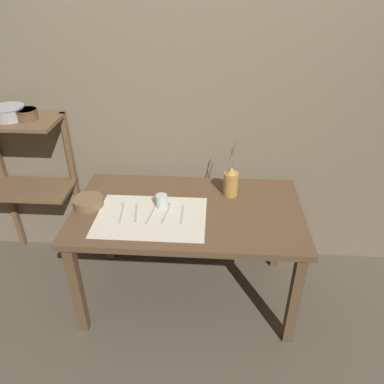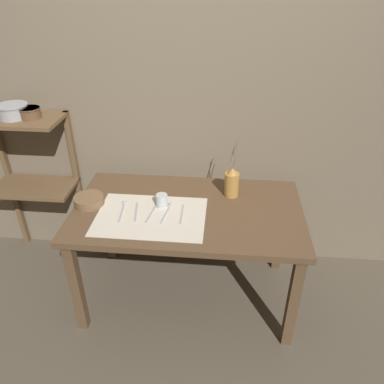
# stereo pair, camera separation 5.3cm
# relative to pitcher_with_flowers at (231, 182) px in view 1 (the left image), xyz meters

# --- Properties ---
(ground_plane) EXTENTS (12.00, 12.00, 0.00)m
(ground_plane) POSITION_rel_pitcher_with_flowers_xyz_m (-0.26, -0.18, -0.81)
(ground_plane) COLOR brown
(stone_wall_back) EXTENTS (7.00, 0.06, 2.40)m
(stone_wall_back) POSITION_rel_pitcher_with_flowers_xyz_m (-0.26, 0.33, 0.39)
(stone_wall_back) COLOR #7A6B56
(stone_wall_back) RESTS_ON ground_plane
(wooden_table) EXTENTS (1.40, 0.80, 0.72)m
(wooden_table) POSITION_rel_pitcher_with_flowers_xyz_m (-0.26, -0.18, -0.18)
(wooden_table) COLOR brown
(wooden_table) RESTS_ON ground_plane
(wooden_shelf_unit) EXTENTS (0.57, 0.32, 1.15)m
(wooden_shelf_unit) POSITION_rel_pitcher_with_flowers_xyz_m (-1.40, 0.15, -0.00)
(wooden_shelf_unit) COLOR brown
(wooden_shelf_unit) RESTS_ON ground_plane
(linen_cloth) EXTENTS (0.64, 0.45, 0.00)m
(linen_cloth) POSITION_rel_pitcher_with_flowers_xyz_m (-0.47, -0.29, -0.09)
(linen_cloth) COLOR beige
(linen_cloth) RESTS_ON wooden_table
(pitcher_with_flowers) EXTENTS (0.09, 0.09, 0.41)m
(pitcher_with_flowers) POSITION_rel_pitcher_with_flowers_xyz_m (0.00, 0.00, 0.00)
(pitcher_with_flowers) COLOR #B7843D
(pitcher_with_flowers) RESTS_ON wooden_table
(wooden_bowl) EXTENTS (0.18, 0.18, 0.05)m
(wooden_bowl) POSITION_rel_pitcher_with_flowers_xyz_m (-0.87, -0.19, -0.06)
(wooden_bowl) COLOR brown
(wooden_bowl) RESTS_ON wooden_table
(glass_tumbler_near) EXTENTS (0.07, 0.07, 0.08)m
(glass_tumbler_near) POSITION_rel_pitcher_with_flowers_xyz_m (-0.42, -0.17, -0.05)
(glass_tumbler_near) COLOR silver
(glass_tumbler_near) RESTS_ON wooden_table
(spoon_outer) EXTENTS (0.04, 0.22, 0.02)m
(spoon_outer) POSITION_rel_pitcher_with_flowers_xyz_m (-0.66, -0.21, -0.09)
(spoon_outer) COLOR #A8A8AD
(spoon_outer) RESTS_ON wooden_table
(fork_inner) EXTENTS (0.04, 0.20, 0.00)m
(fork_inner) POSITION_rel_pitcher_with_flowers_xyz_m (-0.56, -0.26, -0.09)
(fork_inner) COLOR #A8A8AD
(fork_inner) RESTS_ON wooden_table
(fork_outer) EXTENTS (0.04, 0.20, 0.00)m
(fork_outer) POSITION_rel_pitcher_with_flowers_xyz_m (-0.47, -0.26, -0.09)
(fork_outer) COLOR #A8A8AD
(fork_outer) RESTS_ON wooden_table
(spoon_inner) EXTENTS (0.05, 0.21, 0.02)m
(spoon_inner) POSITION_rel_pitcher_with_flowers_xyz_m (-0.38, -0.20, -0.09)
(spoon_inner) COLOR #A8A8AD
(spoon_inner) RESTS_ON wooden_table
(knife_center) EXTENTS (0.02, 0.20, 0.00)m
(knife_center) POSITION_rel_pitcher_with_flowers_xyz_m (-0.29, -0.25, -0.09)
(knife_center) COLOR #A8A8AD
(knife_center) RESTS_ON wooden_table
(metal_pot_large) EXTENTS (0.20, 0.20, 0.09)m
(metal_pot_large) POSITION_rel_pitcher_with_flowers_xyz_m (-1.41, 0.11, 0.39)
(metal_pot_large) COLOR #A8A8AD
(metal_pot_large) RESTS_ON wooden_shelf_unit
(metal_pot_small) EXTENTS (0.14, 0.14, 0.07)m
(metal_pot_small) POSITION_rel_pitcher_with_flowers_xyz_m (-1.30, 0.11, 0.38)
(metal_pot_small) COLOR brown
(metal_pot_small) RESTS_ON wooden_shelf_unit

